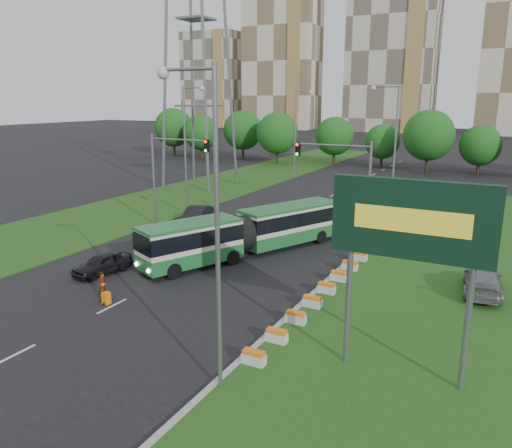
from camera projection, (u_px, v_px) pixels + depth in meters
The scene contains 21 objects.
ground at pixel (218, 280), 30.62m from camera, with size 360.00×360.00×0.00m, color black.
grass_median at pixel (459, 273), 31.63m from camera, with size 14.00×60.00×0.15m, color #204D16.
median_kerb at pixel (353, 257), 34.75m from camera, with size 0.30×60.00×0.18m, color #9C9C9C.
left_verge at pixel (201, 191), 60.18m from camera, with size 12.00×110.00×0.10m, color #204D16.
lane_markings at pixel (300, 212), 49.15m from camera, with size 0.20×100.00×0.01m, color beige, non-canonical shape.
flower_planters at pixel (326, 288), 28.18m from camera, with size 1.10×18.10×0.60m, color silver, non-canonical shape.
billboard at pixel (411, 229), 18.45m from camera, with size 6.00×0.37×8.00m.
traffic_mast_median at pixel (347, 177), 35.76m from camera, with size 5.76×0.32×8.00m.
traffic_mast_left at pixel (168, 166), 41.71m from camera, with size 5.76×0.32×8.00m.
street_lamps at pixel (252, 162), 39.10m from camera, with size 36.00×60.00×12.00m, color slate, non-canonical shape.
transmission_pylon at pixel (196, 0), 58.31m from camera, with size 12.00×12.00×44.00m, color slate, non-canonical shape.
tree_line at pixel (477, 144), 72.28m from camera, with size 120.00×8.00×9.00m, color #165318, non-canonical shape.
apartment_tower_west at pixel (282, 62), 182.88m from camera, with size 26.00×15.00×48.00m, color beige.
apartment_tower_cwest at pixel (392, 51), 164.41m from camera, with size 28.00×15.00×52.00m, color beige.
midrise_west at pixel (213, 80), 197.84m from camera, with size 22.00×14.00×36.00m, color beige.
articulated_bus at pixel (245, 232), 35.55m from camera, with size 2.54×16.26×2.68m.
car_left_near at pixel (102, 263), 31.67m from camera, with size 1.58×3.93×1.34m, color black.
car_left_far at pixel (197, 216), 44.04m from camera, with size 1.69×4.85×1.60m, color black.
car_median at pixel (483, 281), 28.08m from camera, with size 2.01×4.95×1.44m, color gray.
pedestrian at pixel (103, 286), 27.24m from camera, with size 0.63×0.42×1.74m, color gray.
shopping_trolley at pixel (106, 298), 27.04m from camera, with size 0.39×0.41×0.67m.
Camera 1 is at (15.43, -24.48, 10.83)m, focal length 35.00 mm.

